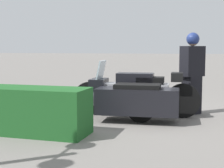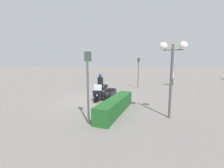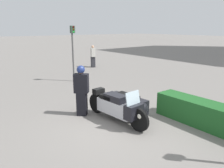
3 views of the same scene
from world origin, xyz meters
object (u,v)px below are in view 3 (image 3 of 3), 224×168
(hedge_bush_curbside, at_px, (220,119))
(traffic_light_far, at_px, (73,45))
(pedestrian_bystander, at_px, (93,56))
(police_motorcycle, at_px, (123,105))
(officer_rider, at_px, (81,89))

(hedge_bush_curbside, distance_m, traffic_light_far, 8.49)
(pedestrian_bystander, bearing_deg, traffic_light_far, 62.09)
(hedge_bush_curbside, relative_size, traffic_light_far, 1.34)
(traffic_light_far, bearing_deg, police_motorcycle, -25.35)
(officer_rider, bearing_deg, police_motorcycle, -96.61)
(hedge_bush_curbside, height_order, pedestrian_bystander, pedestrian_bystander)
(officer_rider, xyz_separation_m, traffic_light_far, (-4.69, 2.22, 1.13))
(pedestrian_bystander, bearing_deg, police_motorcycle, 81.18)
(traffic_light_far, height_order, pedestrian_bystander, traffic_light_far)
(traffic_light_far, bearing_deg, officer_rider, -38.21)
(hedge_bush_curbside, bearing_deg, police_motorcycle, -146.59)
(traffic_light_far, bearing_deg, pedestrian_bystander, 120.70)
(police_motorcycle, height_order, pedestrian_bystander, pedestrian_bystander)
(police_motorcycle, xyz_separation_m, traffic_light_far, (-5.84, 1.29, 1.59))
(police_motorcycle, bearing_deg, traffic_light_far, 162.65)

